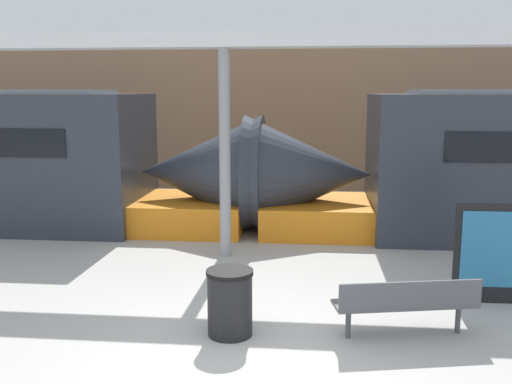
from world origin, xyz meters
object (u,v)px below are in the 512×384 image
Objects in this scene: bench_near at (407,301)px; poster_board at (496,253)px; trash_bin at (230,302)px; support_column_near at (225,155)px.

poster_board reaches higher than bench_near.
bench_near is 2.09m from poster_board.
trash_bin is at bearing 171.19° from bench_near.
trash_bin is 0.58× the size of poster_board.
poster_board is (3.80, 1.52, 0.33)m from trash_bin.
support_column_near reaches higher than trash_bin.
poster_board is (1.52, 1.40, 0.28)m from bench_near.
bench_near is 1.25× the size of poster_board.
bench_near is 2.28m from trash_bin.
bench_near is 4.78m from support_column_near.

